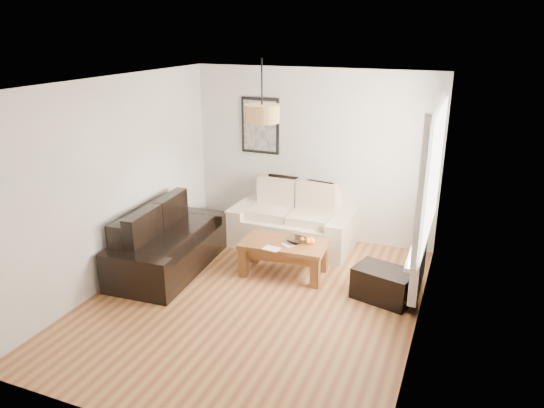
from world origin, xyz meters
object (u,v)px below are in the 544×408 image
at_px(loveseat_cream, 293,217).
at_px(ottoman, 383,284).
at_px(sofa_leather, 169,239).
at_px(coffee_table, 284,258).

bearing_deg(loveseat_cream, ottoman, -35.32).
bearing_deg(sofa_leather, coffee_table, -78.83).
distance_m(loveseat_cream, sofa_leather, 1.89).
relative_size(loveseat_cream, ottoman, 2.58).
height_order(loveseat_cream, sofa_leather, loveseat_cream).
relative_size(loveseat_cream, coffee_table, 1.60).
height_order(loveseat_cream, ottoman, loveseat_cream).
bearing_deg(ottoman, loveseat_cream, 144.10).
distance_m(sofa_leather, coffee_table, 1.58).
xyz_separation_m(loveseat_cream, coffee_table, (0.23, -0.97, -0.22)).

